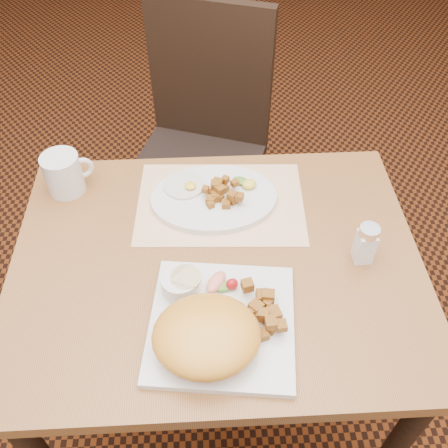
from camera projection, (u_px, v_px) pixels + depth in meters
ground at (219, 401)px, 1.64m from camera, size 8.00×8.00×0.00m
table at (217, 289)px, 1.17m from camera, size 0.90×0.70×0.75m
chair_far at (202, 137)px, 1.72m from camera, size 0.54×0.54×0.97m
placemat at (220, 203)px, 1.21m from camera, size 0.41×0.30×0.00m
plate_square at (222, 323)px, 0.97m from camera, size 0.31×0.31×0.02m
plate_oval at (214, 198)px, 1.21m from camera, size 0.31×0.23×0.02m
hollandaise_mound at (206, 336)px, 0.91m from camera, size 0.20×0.18×0.07m
ramekin at (181, 283)px, 1.00m from camera, size 0.08×0.08×0.04m
garnish_sq at (221, 283)px, 1.02m from camera, size 0.08×0.07×0.03m
fried_egg at (185, 185)px, 1.22m from camera, size 0.10×0.10×0.02m
garnish_ov at (246, 183)px, 1.22m from camera, size 0.07×0.06×0.02m
salt_shaker at (366, 243)px, 1.06m from camera, size 0.04×0.04×0.10m
coffee_mug at (64, 173)px, 1.21m from camera, size 0.12×0.09×0.10m
home_fries_sq at (266, 311)px, 0.97m from camera, size 0.08×0.13×0.04m
home_fries_ov at (221, 192)px, 1.18m from camera, size 0.10×0.09×0.04m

